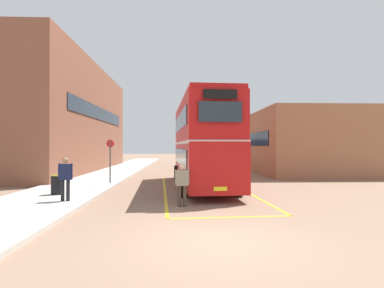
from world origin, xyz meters
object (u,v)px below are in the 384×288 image
at_px(pedestrian_boarding, 182,182).
at_px(single_deck_bus, 210,151).
at_px(pedestrian_waiting_near, 65,176).
at_px(litter_bin, 57,185).
at_px(double_decker_bus, 202,142).
at_px(bus_stop_sign, 110,157).

bearing_deg(pedestrian_boarding, single_deck_bus, 82.17).
distance_m(pedestrian_boarding, pedestrian_waiting_near, 4.57).
bearing_deg(litter_bin, double_decker_bus, 26.80).
height_order(pedestrian_boarding, pedestrian_waiting_near, pedestrian_waiting_near).
relative_size(litter_bin, bus_stop_sign, 0.34).
bearing_deg(litter_bin, pedestrian_boarding, -22.20).
xyz_separation_m(pedestrian_waiting_near, bus_stop_sign, (0.44, 5.80, 0.53)).
distance_m(pedestrian_waiting_near, litter_bin, 2.02).
height_order(litter_bin, bus_stop_sign, bus_stop_sign).
xyz_separation_m(single_deck_bus, pedestrian_boarding, (-3.50, -25.45, -0.72)).
bearing_deg(double_decker_bus, pedestrian_boarding, -101.48).
relative_size(single_deck_bus, bus_stop_sign, 3.89).
bearing_deg(litter_bin, single_deck_bus, 68.79).
bearing_deg(pedestrian_waiting_near, double_decker_bus, 41.61).
distance_m(pedestrian_boarding, bus_stop_sign, 7.60).
bearing_deg(double_decker_bus, single_deck_bus, 83.21).
relative_size(pedestrian_boarding, litter_bin, 1.88).
xyz_separation_m(double_decker_bus, bus_stop_sign, (-5.23, 0.76, -0.86)).
xyz_separation_m(double_decker_bus, litter_bin, (-6.64, -3.36, -1.94)).
relative_size(pedestrian_boarding, pedestrian_waiting_near, 0.95).
relative_size(double_decker_bus, pedestrian_waiting_near, 6.44).
distance_m(double_decker_bus, pedestrian_waiting_near, 7.71).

